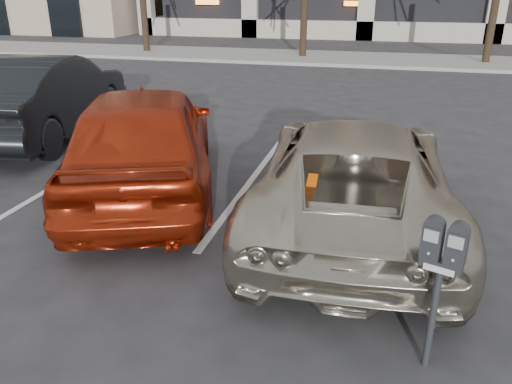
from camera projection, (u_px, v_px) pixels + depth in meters
ground at (324, 257)px, 5.55m from camera, size 140.00×140.00×0.00m
sidewalk at (377, 60)px, 19.82m from camera, size 80.00×4.00×0.12m
stall_lines at (255, 175)px, 7.93m from camera, size 16.90×5.20×0.00m
parking_meter at (442, 260)px, 3.61m from camera, size 0.34×0.22×1.25m
suv_silver at (354, 174)px, 6.07m from camera, size 2.49×4.94×1.35m
car_red at (144, 138)px, 7.07m from camera, size 3.40×5.01×1.58m
car_dark at (43, 96)px, 9.74m from camera, size 2.53×5.08×1.60m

